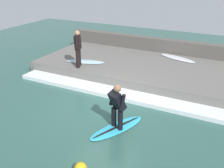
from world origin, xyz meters
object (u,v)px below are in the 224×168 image
object	(u,v)px
surfboard_waiting_near	(85,62)
marker_buoy	(80,168)
surfer_riding	(117,105)
surfboard_riding	(117,128)
surfboard_spare	(177,58)
surfer_waiting_near	(78,47)

from	to	relation	value
surfboard_waiting_near	marker_buoy	bearing A→B (deg)	-149.02
surfer_riding	surfboard_waiting_near	distance (m)	5.22
surfboard_riding	marker_buoy	bearing A→B (deg)	-178.41
surfboard_spare	marker_buoy	distance (m)	8.61
surfer_riding	surfboard_spare	xyz separation A→B (m)	(6.39, -0.31, -0.33)
surfboard_riding	surfboard_waiting_near	distance (m)	5.24
surfer_waiting_near	surfboard_waiting_near	distance (m)	1.13
surfboard_spare	marker_buoy	world-z (taller)	surfboard_spare
surfer_waiting_near	surfer_riding	bearing A→B (deg)	-132.05
surfer_riding	surfboard_waiting_near	xyz separation A→B (m)	(3.81, 3.56, -0.33)
surfboard_spare	marker_buoy	bearing A→B (deg)	178.35
surfer_waiting_near	marker_buoy	xyz separation A→B (m)	(-5.37, -3.56, -1.31)
surfer_waiting_near	surfboard_waiting_near	world-z (taller)	surfer_waiting_near
surfboard_riding	surfboard_waiting_near	xyz separation A→B (m)	(3.81, 3.56, 0.52)
surfboard_riding	surfer_riding	xyz separation A→B (m)	(0.00, 0.00, 0.85)
surfer_riding	surfboard_spare	world-z (taller)	surfer_riding
surfboard_waiting_near	surfboard_spare	world-z (taller)	same
surfboard_spare	surfer_riding	bearing A→B (deg)	177.23
surfer_waiting_near	surfboard_spare	size ratio (longest dim) A/B	0.81
surfer_waiting_near	marker_buoy	bearing A→B (deg)	-146.47
marker_buoy	surfboard_spare	bearing A→B (deg)	-1.65
surfer_waiting_near	surfboard_waiting_near	xyz separation A→B (m)	(0.65, 0.06, -0.92)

